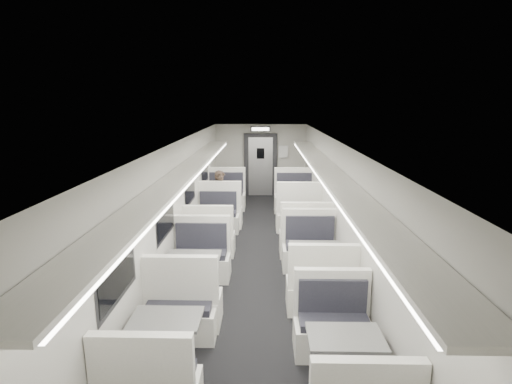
{
  "coord_description": "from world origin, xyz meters",
  "views": [
    {
      "loc": [
        0.13,
        -7.26,
        3.12
      ],
      "look_at": [
        -0.06,
        1.68,
        1.09
      ],
      "focal_mm": 28.0,
      "sensor_mm": 36.0,
      "label": 1
    }
  ],
  "objects_px": {
    "booth_left_b": "(214,226)",
    "exit_sign": "(260,129)",
    "booth_right_a": "(297,205)",
    "vestibule_door": "(261,165)",
    "booth_right_c": "(315,266)",
    "booth_right_d": "(344,364)",
    "booth_left_d": "(167,344)",
    "booth_left_a": "(223,203)",
    "booth_left_c": "(194,277)",
    "passenger": "(221,200)",
    "booth_right_b": "(303,225)"
  },
  "relations": [
    {
      "from": "booth_left_b",
      "to": "booth_left_c",
      "type": "distance_m",
      "value": 2.68
    },
    {
      "from": "booth_right_d",
      "to": "exit_sign",
      "type": "distance_m",
      "value": 9.15
    },
    {
      "from": "booth_left_b",
      "to": "vestibule_door",
      "type": "bearing_deg",
      "value": 77.71
    },
    {
      "from": "booth_left_d",
      "to": "vestibule_door",
      "type": "height_order",
      "value": "vestibule_door"
    },
    {
      "from": "booth_left_a",
      "to": "booth_right_a",
      "type": "relative_size",
      "value": 0.98
    },
    {
      "from": "booth_left_b",
      "to": "booth_right_a",
      "type": "relative_size",
      "value": 0.88
    },
    {
      "from": "booth_left_a",
      "to": "booth_right_a",
      "type": "distance_m",
      "value": 2.01
    },
    {
      "from": "booth_left_a",
      "to": "booth_left_c",
      "type": "height_order",
      "value": "booth_left_a"
    },
    {
      "from": "booth_left_d",
      "to": "booth_left_c",
      "type": "bearing_deg",
      "value": 90.0
    },
    {
      "from": "booth_left_a",
      "to": "passenger",
      "type": "relative_size",
      "value": 1.56
    },
    {
      "from": "booth_left_b",
      "to": "booth_left_c",
      "type": "bearing_deg",
      "value": -90.0
    },
    {
      "from": "booth_left_b",
      "to": "booth_right_d",
      "type": "bearing_deg",
      "value": -67.32
    },
    {
      "from": "booth_left_b",
      "to": "passenger",
      "type": "distance_m",
      "value": 1.1
    },
    {
      "from": "booth_left_b",
      "to": "booth_right_c",
      "type": "xyz_separation_m",
      "value": [
        2.0,
        -2.21,
        0.01
      ]
    },
    {
      "from": "booth_right_a",
      "to": "vestibule_door",
      "type": "xyz_separation_m",
      "value": [
        -1.0,
        2.81,
        0.62
      ]
    },
    {
      "from": "booth_left_c",
      "to": "passenger",
      "type": "relative_size",
      "value": 1.43
    },
    {
      "from": "booth_left_a",
      "to": "booth_left_d",
      "type": "height_order",
      "value": "booth_left_a"
    },
    {
      "from": "booth_left_a",
      "to": "vestibule_door",
      "type": "distance_m",
      "value": 2.84
    },
    {
      "from": "booth_right_c",
      "to": "booth_right_d",
      "type": "xyz_separation_m",
      "value": [
        0.0,
        -2.57,
        -0.02
      ]
    },
    {
      "from": "exit_sign",
      "to": "booth_left_c",
      "type": "bearing_deg",
      "value": -98.38
    },
    {
      "from": "booth_left_d",
      "to": "booth_right_a",
      "type": "distance_m",
      "value": 6.56
    },
    {
      "from": "booth_left_c",
      "to": "booth_right_d",
      "type": "bearing_deg",
      "value": -46.46
    },
    {
      "from": "booth_left_c",
      "to": "passenger",
      "type": "bearing_deg",
      "value": 89.33
    },
    {
      "from": "vestibule_door",
      "to": "booth_left_a",
      "type": "bearing_deg",
      "value": -111.17
    },
    {
      "from": "booth_right_b",
      "to": "passenger",
      "type": "distance_m",
      "value": 2.21
    },
    {
      "from": "vestibule_door",
      "to": "exit_sign",
      "type": "height_order",
      "value": "exit_sign"
    },
    {
      "from": "booth_left_c",
      "to": "booth_left_d",
      "type": "distance_m",
      "value": 1.79
    },
    {
      "from": "booth_right_d",
      "to": "passenger",
      "type": "distance_m",
      "value": 6.16
    },
    {
      "from": "booth_left_b",
      "to": "booth_right_a",
      "type": "xyz_separation_m",
      "value": [
        2.0,
        1.78,
        0.05
      ]
    },
    {
      "from": "booth_right_d",
      "to": "booth_left_c",
      "type": "bearing_deg",
      "value": 133.54
    },
    {
      "from": "booth_right_c",
      "to": "vestibule_door",
      "type": "xyz_separation_m",
      "value": [
        -1.0,
        6.81,
        0.66
      ]
    },
    {
      "from": "passenger",
      "to": "booth_right_a",
      "type": "bearing_deg",
      "value": 6.86
    },
    {
      "from": "booth_right_c",
      "to": "vestibule_door",
      "type": "relative_size",
      "value": 1.0
    },
    {
      "from": "booth_right_b",
      "to": "booth_right_c",
      "type": "bearing_deg",
      "value": -90.0
    },
    {
      "from": "booth_left_d",
      "to": "exit_sign",
      "type": "xyz_separation_m",
      "value": [
        1.0,
        8.57,
        1.92
      ]
    },
    {
      "from": "booth_left_b",
      "to": "vestibule_door",
      "type": "height_order",
      "value": "vestibule_door"
    },
    {
      "from": "booth_left_c",
      "to": "booth_right_c",
      "type": "bearing_deg",
      "value": 13.16
    },
    {
      "from": "booth_left_b",
      "to": "exit_sign",
      "type": "bearing_deg",
      "value": 76.3
    },
    {
      "from": "booth_right_d",
      "to": "booth_right_b",
      "type": "bearing_deg",
      "value": 90.0
    },
    {
      "from": "booth_left_d",
      "to": "vestibule_door",
      "type": "bearing_deg",
      "value": 83.7
    },
    {
      "from": "booth_right_a",
      "to": "passenger",
      "type": "distance_m",
      "value": 2.12
    },
    {
      "from": "booth_left_a",
      "to": "passenger",
      "type": "xyz_separation_m",
      "value": [
        0.04,
        -0.97,
        0.32
      ]
    },
    {
      "from": "passenger",
      "to": "booth_left_d",
      "type": "bearing_deg",
      "value": -104.32
    },
    {
      "from": "booth_left_a",
      "to": "booth_left_b",
      "type": "bearing_deg",
      "value": -90.0
    },
    {
      "from": "booth_left_a",
      "to": "booth_right_b",
      "type": "height_order",
      "value": "booth_left_a"
    },
    {
      "from": "booth_left_d",
      "to": "exit_sign",
      "type": "distance_m",
      "value": 8.84
    },
    {
      "from": "booth_left_b",
      "to": "booth_right_a",
      "type": "height_order",
      "value": "booth_right_a"
    },
    {
      "from": "vestibule_door",
      "to": "booth_left_d",
      "type": "bearing_deg",
      "value": -96.3
    },
    {
      "from": "booth_left_b",
      "to": "booth_right_d",
      "type": "height_order",
      "value": "booth_left_b"
    },
    {
      "from": "booth_left_d",
      "to": "booth_right_c",
      "type": "relative_size",
      "value": 0.94
    }
  ]
}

